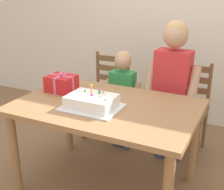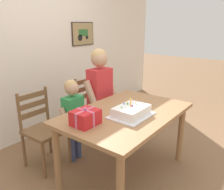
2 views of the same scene
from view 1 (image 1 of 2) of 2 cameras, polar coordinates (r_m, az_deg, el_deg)
The scene contains 9 objects.
ground_plane at distance 2.79m, azimuth -0.99°, elevation -16.30°, with size 20.00×20.00×0.00m, color #846042.
back_wall at distance 3.83m, azimuth 10.75°, elevation 14.52°, with size 6.40×0.11×2.60m.
dining_table at distance 2.46m, azimuth -1.09°, elevation -3.87°, with size 1.43×0.95×0.76m.
birthday_cake at distance 2.34m, azimuth -3.77°, elevation -1.33°, with size 0.44×0.34×0.19m.
gift_box_red_large at distance 2.73m, azimuth -9.36°, elevation 2.14°, with size 0.24×0.21×0.18m.
chair_left at distance 3.44m, azimuth -0.93°, elevation -0.06°, with size 0.43×0.43×0.92m.
chair_right at distance 3.17m, azimuth 13.38°, elevation -2.48°, with size 0.42×0.42×0.92m.
child_older at distance 2.86m, azimuth 11.15°, elevation 2.85°, with size 0.50×0.29×1.36m.
child_younger at distance 3.08m, azimuth 1.96°, elevation 0.69°, with size 0.38×0.22×1.04m.
Camera 1 is at (1.02, -1.99, 1.67)m, focal length 49.25 mm.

